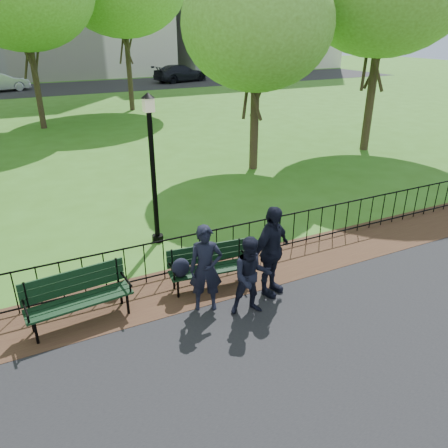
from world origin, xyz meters
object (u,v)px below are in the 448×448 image
person_mid (252,276)px  person_right (271,251)px  park_bench_main (198,264)px  sedan_dark (180,73)px  lamppost (153,165)px  park_bench_left_a (77,292)px  person_left (206,269)px  tree_near_e (257,25)px

person_mid → person_right: person_right is taller
park_bench_main → sedan_dark: (12.65, 33.65, 0.21)m
lamppost → sedan_dark: lamppost is taller
park_bench_main → park_bench_left_a: size_ratio=0.90×
park_bench_main → lamppost: bearing=97.5°
park_bench_left_a → person_left: (2.17, -0.66, 0.25)m
person_right → sedan_dark: person_right is taller
park_bench_main → person_left: size_ratio=1.01×
person_mid → sedan_dark: (12.10, 34.80, 0.01)m
lamppost → sedan_dark: size_ratio=0.67×
park_bench_left_a → sedan_dark: 36.82m
lamppost → person_left: lamppost is taller
park_bench_main → person_mid: person_mid is taller
park_bench_main → person_left: 0.73m
park_bench_main → person_right: person_right is taller
person_left → sedan_dark: 36.61m
park_bench_left_a → person_right: size_ratio=1.02×
lamppost → person_mid: 3.79m
park_bench_left_a → sedan_dark: sedan_dark is taller
lamppost → tree_near_e: 7.23m
park_bench_main → sedan_dark: size_ratio=0.32×
lamppost → sedan_dark: 33.74m
person_left → person_right: (1.32, -0.09, 0.08)m
person_right → lamppost: bearing=87.7°
person_right → sedan_dark: (11.45, 34.41, -0.14)m
park_bench_left_a → person_left: size_ratio=1.12×
tree_near_e → park_bench_left_a: bearing=-138.0°
park_bench_left_a → person_left: person_left is taller
park_bench_main → tree_near_e: (5.06, 6.61, 4.29)m
park_bench_main → person_right: 1.46m
person_left → person_mid: (0.67, -0.49, -0.08)m
person_left → person_mid: person_left is taller
tree_near_e → person_left: tree_near_e is taller
person_right → park_bench_left_a: bearing=144.0°
park_bench_left_a → sedan_dark: bearing=60.7°
tree_near_e → person_right: 9.20m
park_bench_left_a → lamppost: lamppost is taller
person_left → person_right: person_right is taller
park_bench_main → sedan_dark: bearing=75.8°
tree_near_e → person_mid: size_ratio=4.65×
lamppost → person_mid: bearing=-80.5°
park_bench_left_a → lamppost: bearing=41.7°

